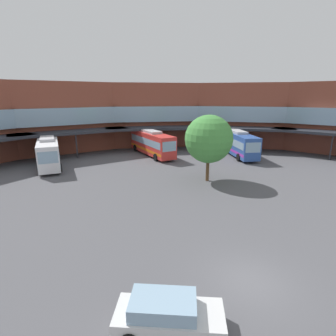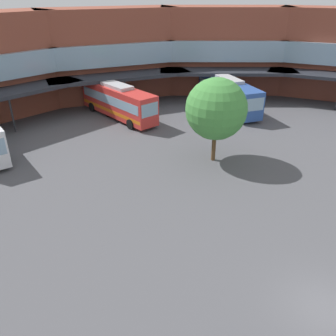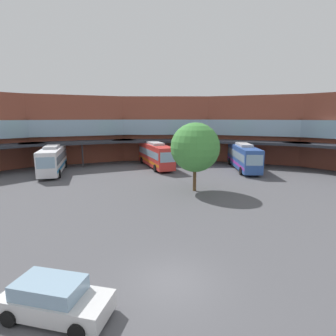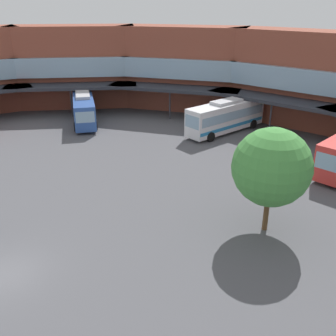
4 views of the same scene
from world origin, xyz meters
name	(u,v)px [view 3 (image 3 of 4)]	position (x,y,z in m)	size (l,w,h in m)	color
ground_plane	(171,282)	(0.00, 0.00, 0.00)	(129.55, 129.55, 0.00)	#515156
station_building	(129,133)	(0.00, 24.60, 5.71)	(87.25, 47.35, 11.37)	brown
bus_1	(155,154)	(4.57, 30.42, 1.99)	(3.88, 11.99, 3.94)	red
bus_2	(53,159)	(-10.41, 28.94, 1.98)	(3.03, 11.13, 3.91)	white
bus_5	(243,156)	(17.21, 25.50, 1.99)	(5.39, 12.25, 3.92)	#2D519E
parked_car	(54,299)	(-5.08, -1.18, 0.74)	(4.75, 3.53, 1.53)	silver
plaza_tree	(195,147)	(6.23, 15.52, 4.70)	(5.20, 5.20, 7.31)	brown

